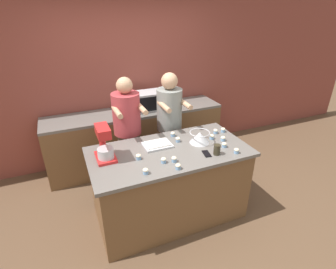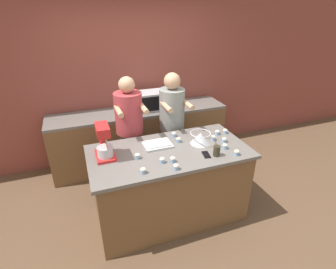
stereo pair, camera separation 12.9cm
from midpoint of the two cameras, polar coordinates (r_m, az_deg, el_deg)
name	(u,v)px [view 2 (the right image)]	position (r m, az deg, el deg)	size (l,w,h in m)	color
ground_plane	(169,213)	(3.54, 1.36, -16.73)	(16.00, 16.00, 0.00)	brown
back_wall	(132,79)	(4.36, -6.88, 11.94)	(10.00, 0.06, 2.70)	brown
island_counter	(169,184)	(3.24, 1.45, -10.65)	(1.82, 0.92, 0.94)	brown
back_counter	(141,137)	(4.35, -5.15, -0.48)	(2.80, 0.60, 0.93)	brown
person_left	(130,135)	(3.52, -7.18, -0.14)	(0.37, 0.52, 1.65)	brown
person_right	(172,128)	(3.68, 1.86, 1.36)	(0.36, 0.51, 1.65)	#33384C
stand_mixer	(104,143)	(2.85, -12.51, -1.88)	(0.20, 0.30, 0.38)	red
mixing_bowl	(200,138)	(3.13, 8.23, -0.70)	(0.25, 0.25, 0.14)	#BCBCC1
baking_tray	(158,144)	(3.07, -1.06, -2.17)	(0.33, 0.24, 0.04)	#BCBCC1
microwave_oven	(150,101)	(4.16, -2.98, 7.38)	(0.54, 0.34, 0.28)	#B7B7BC
cell_phone	(206,155)	(2.93, 9.57, -4.36)	(0.10, 0.15, 0.01)	black
drinking_glass	(217,151)	(2.92, 11.82, -3.52)	(0.08, 0.08, 0.12)	#332D1E
cupcake_0	(179,140)	(3.15, 3.49, -1.15)	(0.06, 0.06, 0.06)	#759EC6
cupcake_1	(173,159)	(2.76, 2.40, -5.42)	(0.06, 0.06, 0.06)	#759EC6
cupcake_2	(213,138)	(3.25, 10.91, -0.70)	(0.06, 0.06, 0.06)	#759EC6
cupcake_3	(176,167)	(2.64, 3.18, -7.02)	(0.06, 0.06, 0.06)	#759EC6
cupcake_4	(104,142)	(3.17, -12.55, -1.62)	(0.06, 0.06, 0.06)	#759EC6
cupcake_5	(224,140)	(3.23, 13.28, -1.13)	(0.06, 0.06, 0.06)	#759EC6
cupcake_6	(174,134)	(3.28, 2.43, 0.06)	(0.06, 0.06, 0.06)	#759EC6
cupcake_7	(162,160)	(2.75, 0.07, -5.59)	(0.06, 0.06, 0.06)	#759EC6
cupcake_8	(138,156)	(2.83, -5.33, -4.68)	(0.06, 0.06, 0.06)	#759EC6
cupcake_9	(225,146)	(3.09, 13.48, -2.49)	(0.06, 0.06, 0.06)	#759EC6
cupcake_10	(217,132)	(3.40, 11.78, 0.48)	(0.06, 0.06, 0.06)	#759EC6
cupcake_11	(143,170)	(2.59, -3.98, -7.82)	(0.06, 0.06, 0.06)	#759EC6
cupcake_12	(225,131)	(3.46, 13.41, 0.73)	(0.06, 0.06, 0.06)	#759EC6
cupcake_13	(237,152)	(3.00, 15.94, -3.78)	(0.06, 0.06, 0.06)	#759EC6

